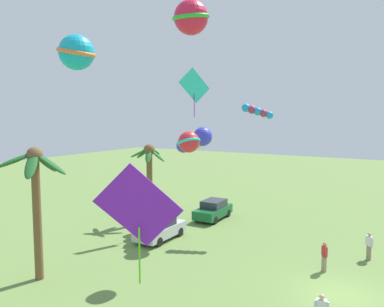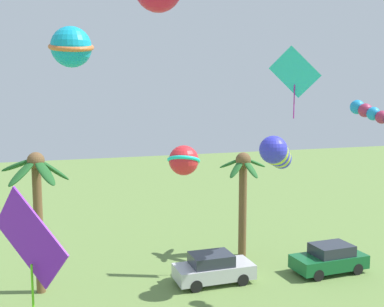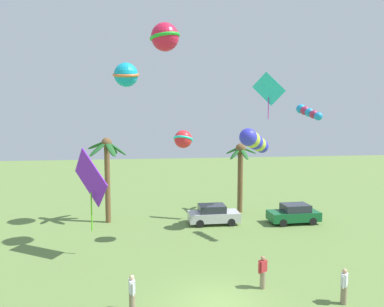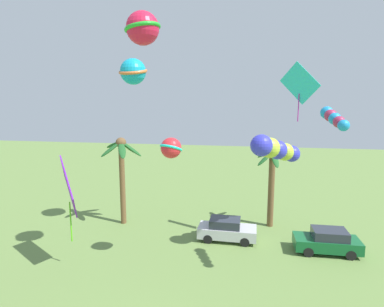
{
  "view_description": "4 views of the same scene",
  "coord_description": "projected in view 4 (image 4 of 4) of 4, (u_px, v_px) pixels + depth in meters",
  "views": [
    {
      "loc": [
        -17.79,
        -2.63,
        8.2
      ],
      "look_at": [
        1.93,
        9.06,
        5.92
      ],
      "focal_mm": 35.4,
      "sensor_mm": 36.0,
      "label": 1
    },
    {
      "loc": [
        -6.03,
        -8.8,
        9.27
      ],
      "look_at": [
        -0.07,
        8.33,
        6.99
      ],
      "focal_mm": 43.36,
      "sensor_mm": 36.0,
      "label": 2
    },
    {
      "loc": [
        -3.26,
        -13.82,
        7.92
      ],
      "look_at": [
        0.14,
        8.97,
        5.78
      ],
      "focal_mm": 32.1,
      "sensor_mm": 36.0,
      "label": 3
    },
    {
      "loc": [
        3.6,
        -8.82,
        9.23
      ],
      "look_at": [
        0.44,
        8.35,
        6.45
      ],
      "focal_mm": 29.67,
      "sensor_mm": 36.0,
      "label": 4
    }
  ],
  "objects": [
    {
      "name": "kite_ball_3",
      "position": [
        133.0,
        72.0,
        21.32
      ],
      "size": [
        2.11,
        2.11,
        1.75
      ],
      "color": "#13A3C8"
    },
    {
      "name": "kite_ball_0",
      "position": [
        143.0,
        28.0,
        15.67
      ],
      "size": [
        1.85,
        1.84,
        1.65
      ],
      "color": "red"
    },
    {
      "name": "palm_tree_1",
      "position": [
        272.0,
        172.0,
        23.48
      ],
      "size": [
        2.73,
        2.71,
        6.06
      ],
      "color": "brown",
      "rests_on": "ground"
    },
    {
      "name": "parked_car_0",
      "position": [
        227.0,
        229.0,
        21.52
      ],
      "size": [
        3.92,
        1.78,
        1.51
      ],
      "color": "#BCBCC1",
      "rests_on": "ground"
    },
    {
      "name": "parked_car_1",
      "position": [
        327.0,
        241.0,
        19.7
      ],
      "size": [
        3.93,
        1.8,
        1.51
      ],
      "color": "#145B2D",
      "rests_on": "ground"
    },
    {
      "name": "kite_diamond_6",
      "position": [
        300.0,
        84.0,
        19.09
      ],
      "size": [
        2.22,
        1.39,
        3.6
      ],
      "color": "#2CD4C2"
    },
    {
      "name": "kite_tube_1",
      "position": [
        276.0,
        149.0,
        19.24
      ],
      "size": [
        3.22,
        3.97,
        2.04
      ],
      "color": "#3637D5"
    },
    {
      "name": "kite_diamond_4",
      "position": [
        69.0,
        188.0,
        17.55
      ],
      "size": [
        2.24,
        2.86,
        4.95
      ],
      "color": "purple"
    },
    {
      "name": "kite_tube_5",
      "position": [
        334.0,
        118.0,
        14.87
      ],
      "size": [
        0.95,
        2.17,
        1.08
      ],
      "color": "#1E93D9"
    },
    {
      "name": "kite_ball_2",
      "position": [
        171.0,
        148.0,
        17.23
      ],
      "size": [
        1.67,
        1.66,
        1.14
      ],
      "color": "red"
    },
    {
      "name": "palm_tree_0",
      "position": [
        122.0,
        162.0,
        23.95
      ],
      "size": [
        3.26,
        3.08,
        6.7
      ],
      "color": "brown",
      "rests_on": "ground"
    }
  ]
}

